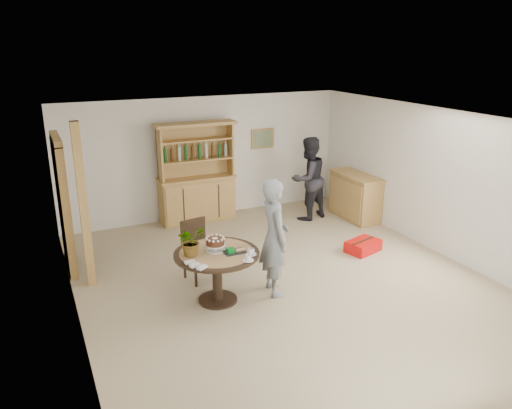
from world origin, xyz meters
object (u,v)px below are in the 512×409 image
object	(u,v)px
sideboard	(355,196)
red_suitcase	(363,246)
hutch	(197,188)
teen_boy	(274,237)
dining_chair	(197,246)
adult_person	(308,179)
dining_table	(217,262)

from	to	relation	value
sideboard	red_suitcase	size ratio (longest dim) A/B	1.83
hutch	teen_boy	size ratio (longest dim) A/B	1.17
sideboard	dining_chair	size ratio (longest dim) A/B	1.33
adult_person	teen_boy	bearing A→B (deg)	37.43
dining_chair	teen_boy	world-z (taller)	teen_boy
sideboard	teen_boy	bearing A→B (deg)	-143.94
sideboard	dining_chair	xyz separation A→B (m)	(-3.89, -1.27, 0.06)
dining_table	dining_chair	size ratio (longest dim) A/B	1.27
sideboard	dining_table	world-z (taller)	sideboard
dining_table	red_suitcase	size ratio (longest dim) A/B	1.74
sideboard	teen_boy	xyz separation A→B (m)	(-3.02, -2.20, 0.40)
sideboard	dining_chair	distance (m)	4.09
dining_table	adult_person	size ratio (longest dim) A/B	0.70
hutch	teen_boy	bearing A→B (deg)	-89.71
sideboard	adult_person	distance (m)	1.07
red_suitcase	adult_person	bearing A→B (deg)	73.57
sideboard	dining_table	xyz separation A→B (m)	(-3.87, -2.10, 0.13)
hutch	dining_chair	size ratio (longest dim) A/B	2.16
sideboard	adult_person	bearing A→B (deg)	156.91
red_suitcase	sideboard	bearing A→B (deg)	42.72
teen_boy	adult_person	size ratio (longest dim) A/B	1.01
hutch	dining_table	size ratio (longest dim) A/B	1.70
hutch	red_suitcase	distance (m)	3.55
hutch	sideboard	bearing A→B (deg)	-22.21
sideboard	hutch	bearing A→B (deg)	157.79
dining_table	red_suitcase	world-z (taller)	dining_table
teen_boy	adult_person	bearing A→B (deg)	-30.82
hutch	dining_table	xyz separation A→B (m)	(-0.83, -3.34, -0.08)
dining_chair	red_suitcase	distance (m)	3.02
hutch	adult_person	xyz separation A→B (m)	(2.12, -0.85, 0.17)
sideboard	dining_chair	world-z (taller)	dining_chair
dining_table	red_suitcase	bearing A→B (deg)	10.77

